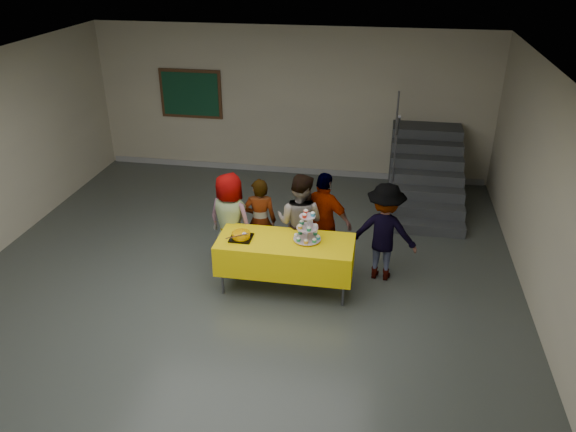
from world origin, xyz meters
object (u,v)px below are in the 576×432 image
schoolchild_a (230,221)px  bear_cake (241,235)px  schoolchild_e (384,232)px  staircase (424,175)px  schoolchild_d (324,221)px  noticeboard (191,94)px  cupcake_stand (307,230)px  bake_table (286,254)px  schoolchild_c (300,223)px  schoolchild_b (260,221)px

schoolchild_a → bear_cake: bearing=137.6°
schoolchild_e → staircase: (0.71, 2.89, -0.25)m
schoolchild_d → staircase: size_ratio=0.63×
noticeboard → schoolchild_e: bearing=-42.4°
cupcake_stand → schoolchild_d: size_ratio=0.30×
cupcake_stand → schoolchild_e: schoolchild_e is taller
bear_cake → noticeboard: 4.88m
schoolchild_d → schoolchild_e: schoolchild_d is taller
schoolchild_a → staircase: (2.96, 2.94, -0.25)m
bake_table → schoolchild_e: 1.45m
schoolchild_a → schoolchild_c: (1.03, 0.08, 0.02)m
cupcake_stand → schoolchild_e: size_ratio=0.30×
bake_table → cupcake_stand: (0.29, 0.06, 0.38)m
cupcake_stand → bear_cake: size_ratio=1.24×
cupcake_stand → schoolchild_b: bearing=142.5°
schoolchild_a → noticeboard: noticeboard is taller
cupcake_stand → schoolchild_a: 1.31m
schoolchild_b → schoolchild_c: (0.62, -0.09, 0.08)m
noticeboard → schoolchild_d: bearing=-48.2°
schoolchild_a → bake_table: bearing=169.5°
schoolchild_d → schoolchild_e: bearing=-168.8°
schoolchild_a → schoolchild_b: size_ratio=1.08×
schoolchild_a → noticeboard: size_ratio=1.14×
bake_table → schoolchild_b: bearing=127.1°
schoolchild_b → staircase: staircase is taller
schoolchild_a → schoolchild_b: 0.45m
staircase → noticeboard: size_ratio=1.85×
schoolchild_b → schoolchild_e: size_ratio=0.93×
schoolchild_e → schoolchild_a: bearing=9.4°
bear_cake → schoolchild_e: (1.94, 0.60, -0.09)m
bake_table → cupcake_stand: size_ratio=4.22×
cupcake_stand → staircase: (1.74, 3.39, -0.44)m
bear_cake → cupcake_stand: bearing=6.4°
schoolchild_b → schoolchild_a: bearing=12.6°
schoolchild_b → schoolchild_c: bearing=162.2°
cupcake_stand → schoolchild_c: size_ratio=0.29×
schoolchild_d → schoolchild_c: bearing=42.4°
schoolchild_b → schoolchild_e: 1.84m
bear_cake → schoolchild_c: schoolchild_c is taller
schoolchild_d → schoolchild_e: (0.88, -0.16, -0.02)m
bake_table → staircase: bearing=59.4°
schoolchild_c → schoolchild_b: bearing=5.9°
bear_cake → schoolchild_b: bearing=81.7°
bake_table → bear_cake: 0.67m
schoolchild_b → schoolchild_c: 0.63m
schoolchild_c → schoolchild_a: bearing=18.5°
cupcake_stand → schoolchild_d: 0.69m
bake_table → schoolchild_e: (1.33, 0.55, 0.18)m
schoolchild_b → schoolchild_e: bearing=167.0°
schoolchild_a → schoolchild_c: schoolchild_c is taller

